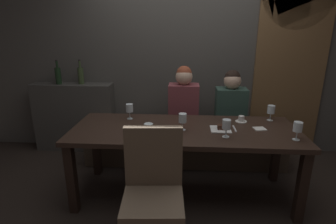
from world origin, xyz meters
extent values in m
plane|color=black|center=(0.00, 0.00, 0.00)|extent=(9.00, 9.00, 0.00)
cube|color=#4C4944|center=(0.00, 1.22, 1.50)|extent=(6.00, 0.12, 3.00)
cube|color=brown|center=(1.35, 1.15, 1.05)|extent=(0.90, 0.05, 2.10)
cube|color=#413E3A|center=(-1.55, 1.04, 0.47)|extent=(1.10, 0.28, 0.95)
cube|color=black|center=(-1.03, -0.35, 0.35)|extent=(0.08, 0.08, 0.69)
cube|color=black|center=(1.03, -0.35, 0.35)|extent=(0.08, 0.08, 0.69)
cube|color=black|center=(-1.03, 0.35, 0.35)|extent=(0.08, 0.08, 0.69)
cube|color=black|center=(1.03, 0.35, 0.35)|extent=(0.08, 0.08, 0.69)
cube|color=#302119|center=(0.00, 0.00, 0.72)|extent=(2.20, 0.84, 0.04)
cube|color=#4A3C2E|center=(0.00, 0.70, 0.17)|extent=(2.50, 0.40, 0.35)
cube|color=brown|center=(0.00, 0.70, 0.40)|extent=(2.50, 0.44, 0.10)
cylinder|color=#302119|center=(-0.40, -0.62, 0.21)|extent=(0.04, 0.04, 0.42)
cylinder|color=#302119|center=(-0.04, -0.62, 0.21)|extent=(0.04, 0.04, 0.42)
cube|color=brown|center=(-0.22, -0.80, 0.46)|extent=(0.47, 0.47, 0.08)
cube|color=brown|center=(-0.23, -0.61, 0.74)|extent=(0.44, 0.09, 0.48)
cube|color=brown|center=(-0.02, 0.68, 0.74)|extent=(0.36, 0.24, 0.59)
sphere|color=#DBB293|center=(-0.02, 0.68, 1.13)|extent=(0.20, 0.20, 0.20)
sphere|color=brown|center=(-0.02, 0.69, 1.16)|extent=(0.18, 0.18, 0.18)
cube|color=#2D473D|center=(0.55, 0.69, 0.72)|extent=(0.36, 0.24, 0.54)
sphere|color=#DBB293|center=(0.55, 0.69, 1.08)|extent=(0.20, 0.20, 0.20)
sphere|color=black|center=(0.55, 0.70, 1.12)|extent=(0.18, 0.18, 0.18)
cylinder|color=black|center=(-1.71, 1.01, 1.06)|extent=(0.08, 0.08, 0.22)
cylinder|color=black|center=(-1.71, 1.01, 1.21)|extent=(0.03, 0.03, 0.09)
cylinder|color=black|center=(-1.71, 1.01, 1.27)|extent=(0.03, 0.03, 0.02)
cylinder|color=#384728|center=(-1.41, 1.04, 1.06)|extent=(0.08, 0.08, 0.22)
cylinder|color=#384728|center=(-1.41, 1.04, 1.21)|extent=(0.03, 0.03, 0.09)
cylinder|color=black|center=(-1.41, 1.04, 1.27)|extent=(0.03, 0.03, 0.02)
cylinder|color=silver|center=(0.37, -0.19, 0.74)|extent=(0.06, 0.06, 0.00)
cylinder|color=silver|center=(0.37, -0.19, 0.78)|extent=(0.01, 0.01, 0.07)
cylinder|color=silver|center=(0.37, -0.19, 0.86)|extent=(0.08, 0.08, 0.08)
cylinder|color=silver|center=(-0.59, 0.25, 0.74)|extent=(0.06, 0.06, 0.00)
cylinder|color=silver|center=(-0.59, 0.25, 0.78)|extent=(0.01, 0.01, 0.07)
cylinder|color=silver|center=(-0.59, 0.25, 0.86)|extent=(0.08, 0.08, 0.08)
cylinder|color=maroon|center=(-0.59, 0.25, 0.84)|extent=(0.07, 0.07, 0.03)
cylinder|color=silver|center=(-0.31, -0.34, 0.74)|extent=(0.06, 0.06, 0.00)
cylinder|color=silver|center=(-0.31, -0.34, 0.78)|extent=(0.01, 0.01, 0.07)
cylinder|color=silver|center=(-0.31, -0.34, 0.86)|extent=(0.08, 0.08, 0.08)
cylinder|color=maroon|center=(-0.31, -0.34, 0.84)|extent=(0.07, 0.07, 0.03)
cylinder|color=silver|center=(0.90, 0.29, 0.74)|extent=(0.06, 0.06, 0.00)
cylinder|color=silver|center=(0.90, 0.29, 0.78)|extent=(0.01, 0.01, 0.07)
cylinder|color=silver|center=(0.90, 0.29, 0.86)|extent=(0.08, 0.08, 0.08)
cylinder|color=gold|center=(0.90, 0.29, 0.84)|extent=(0.07, 0.07, 0.04)
cylinder|color=silver|center=(-0.02, -0.05, 0.74)|extent=(0.06, 0.06, 0.00)
cylinder|color=silver|center=(-0.02, -0.05, 0.78)|extent=(0.01, 0.01, 0.07)
cylinder|color=silver|center=(-0.02, -0.05, 0.86)|extent=(0.08, 0.08, 0.08)
cylinder|color=maroon|center=(-0.02, -0.05, 0.84)|extent=(0.07, 0.07, 0.04)
cylinder|color=silver|center=(0.97, -0.22, 0.74)|extent=(0.06, 0.06, 0.00)
cylinder|color=silver|center=(0.97, -0.22, 0.78)|extent=(0.01, 0.01, 0.07)
cylinder|color=silver|center=(0.97, -0.22, 0.86)|extent=(0.08, 0.08, 0.08)
cylinder|color=gold|center=(0.97, -0.22, 0.84)|extent=(0.07, 0.07, 0.04)
cylinder|color=white|center=(0.59, 0.23, 0.74)|extent=(0.12, 0.12, 0.01)
cylinder|color=white|center=(0.59, 0.23, 0.78)|extent=(0.06, 0.06, 0.06)
cylinder|color=brown|center=(0.59, 0.23, 0.80)|extent=(0.05, 0.05, 0.01)
cube|color=white|center=(0.34, -0.02, 0.74)|extent=(0.19, 0.19, 0.01)
cube|color=#381E14|center=(0.35, -0.02, 0.77)|extent=(0.08, 0.06, 0.04)
cube|color=silver|center=(0.48, 0.02, 0.74)|extent=(0.02, 0.17, 0.01)
cube|color=silver|center=(0.72, 0.02, 0.74)|extent=(0.13, 0.12, 0.01)
camera|label=1|loc=(0.00, -2.44, 1.67)|focal=28.52mm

